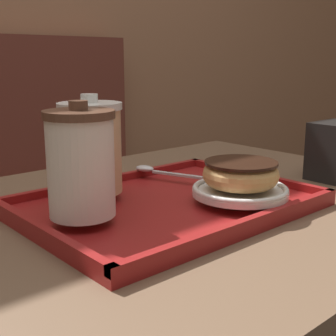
% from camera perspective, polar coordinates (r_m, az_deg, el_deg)
% --- Properties ---
extents(cafe_table, '(1.07, 0.68, 0.70)m').
position_cam_1_polar(cafe_table, '(0.75, -3.34, -15.65)').
color(cafe_table, brown).
rests_on(cafe_table, ground_plane).
extents(serving_tray, '(0.42, 0.31, 0.02)m').
position_cam_1_polar(serving_tray, '(0.70, -0.00, -4.50)').
color(serving_tray, maroon).
rests_on(serving_tray, cafe_table).
extents(coffee_cup_front, '(0.09, 0.09, 0.15)m').
position_cam_1_polar(coffee_cup_front, '(0.60, -10.59, 0.59)').
color(coffee_cup_front, white).
rests_on(coffee_cup_front, serving_tray).
extents(coffee_cup_rear, '(0.10, 0.10, 0.15)m').
position_cam_1_polar(coffee_cup_rear, '(0.71, -9.36, 2.52)').
color(coffee_cup_rear, '#E0B784').
rests_on(coffee_cup_rear, serving_tray).
extents(plate_with_chocolate_donut, '(0.14, 0.14, 0.01)m').
position_cam_1_polar(plate_with_chocolate_donut, '(0.70, 8.78, -2.72)').
color(plate_with_chocolate_donut, white).
rests_on(plate_with_chocolate_donut, serving_tray).
extents(donut_chocolate_glazed, '(0.11, 0.11, 0.04)m').
position_cam_1_polar(donut_chocolate_glazed, '(0.69, 8.85, -0.67)').
color(donut_chocolate_glazed, tan).
rests_on(donut_chocolate_glazed, plate_with_chocolate_donut).
extents(spoon, '(0.06, 0.14, 0.01)m').
position_cam_1_polar(spoon, '(0.82, -1.60, -0.29)').
color(spoon, silver).
rests_on(spoon, serving_tray).
extents(napkin_dispenser, '(0.10, 0.07, 0.11)m').
position_cam_1_polar(napkin_dispenser, '(0.93, 19.64, 2.02)').
color(napkin_dispenser, black).
rests_on(napkin_dispenser, cafe_table).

